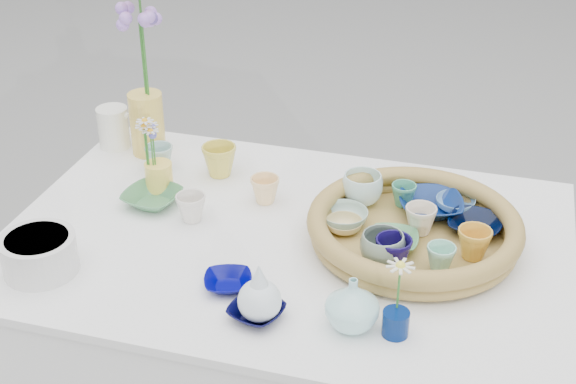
# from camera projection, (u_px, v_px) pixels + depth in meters

# --- Properties ---
(wicker_tray) EXTENTS (0.47, 0.47, 0.08)m
(wicker_tray) POSITION_uv_depth(u_px,v_px,m) (414.00, 229.00, 1.76)
(wicker_tray) COLOR olive
(wicker_tray) RESTS_ON display_table
(tray_ceramic_0) EXTENTS (0.18, 0.18, 0.04)m
(tray_ceramic_0) POSITION_uv_depth(u_px,v_px,m) (431.00, 205.00, 1.85)
(tray_ceramic_0) COLOR navy
(tray_ceramic_0) RESTS_ON wicker_tray
(tray_ceramic_1) EXTENTS (0.14, 0.14, 0.03)m
(tray_ceramic_1) POSITION_uv_depth(u_px,v_px,m) (475.00, 225.00, 1.79)
(tray_ceramic_1) COLOR black
(tray_ceramic_1) RESTS_ON wicker_tray
(tray_ceramic_2) EXTENTS (0.08, 0.08, 0.07)m
(tray_ceramic_2) POSITION_uv_depth(u_px,v_px,m) (474.00, 244.00, 1.69)
(tray_ceramic_2) COLOR gold
(tray_ceramic_2) RESTS_ON wicker_tray
(tray_ceramic_3) EXTENTS (0.12, 0.12, 0.03)m
(tray_ceramic_3) POSITION_uv_depth(u_px,v_px,m) (394.00, 241.00, 1.73)
(tray_ceramic_3) COLOR #4D9159
(tray_ceramic_3) RESTS_ON wicker_tray
(tray_ceramic_4) EXTENTS (0.11, 0.11, 0.07)m
(tray_ceramic_4) POSITION_uv_depth(u_px,v_px,m) (382.00, 250.00, 1.66)
(tray_ceramic_4) COLOR slate
(tray_ceramic_4) RESTS_ON wicker_tray
(tray_ceramic_5) EXTENTS (0.14, 0.14, 0.03)m
(tray_ceramic_5) POSITION_uv_depth(u_px,v_px,m) (343.00, 218.00, 1.81)
(tray_ceramic_5) COLOR #ACD1C5
(tray_ceramic_5) RESTS_ON wicker_tray
(tray_ceramic_6) EXTENTS (0.12, 0.12, 0.08)m
(tray_ceramic_6) POSITION_uv_depth(u_px,v_px,m) (362.00, 189.00, 1.88)
(tray_ceramic_6) COLOR silver
(tray_ceramic_6) RESTS_ON wicker_tray
(tray_ceramic_7) EXTENTS (0.08, 0.08, 0.07)m
(tray_ceramic_7) POSITION_uv_depth(u_px,v_px,m) (420.00, 220.00, 1.77)
(tray_ceramic_7) COLOR beige
(tray_ceramic_7) RESTS_ON wicker_tray
(tray_ceramic_8) EXTENTS (0.10, 0.10, 0.03)m
(tray_ceramic_8) POSITION_uv_depth(u_px,v_px,m) (455.00, 204.00, 1.87)
(tray_ceramic_8) COLOR #6BA2D2
(tray_ceramic_8) RESTS_ON wicker_tray
(tray_ceramic_9) EXTENTS (0.10, 0.10, 0.07)m
(tray_ceramic_9) POSITION_uv_depth(u_px,v_px,m) (393.00, 253.00, 1.65)
(tray_ceramic_9) COLOR #110941
(tray_ceramic_9) RESTS_ON wicker_tray
(tray_ceramic_10) EXTENTS (0.09, 0.09, 0.03)m
(tray_ceramic_10) POSITION_uv_depth(u_px,v_px,m) (344.00, 225.00, 1.79)
(tray_ceramic_10) COLOR #DBBE79
(tray_ceramic_10) RESTS_ON wicker_tray
(tray_ceramic_11) EXTENTS (0.07, 0.07, 0.06)m
(tray_ceramic_11) POSITION_uv_depth(u_px,v_px,m) (441.00, 258.00, 1.65)
(tray_ceramic_11) COLOR #8DD4B8
(tray_ceramic_11) RESTS_ON wicker_tray
(tray_ceramic_12) EXTENTS (0.06, 0.06, 0.05)m
(tray_ceramic_12) POSITION_uv_depth(u_px,v_px,m) (404.00, 195.00, 1.88)
(tray_ceramic_12) COLOR #459B78
(tray_ceramic_12) RESTS_ON wicker_tray
(loose_ceramic_0) EXTENTS (0.11, 0.11, 0.08)m
(loose_ceramic_0) POSITION_uv_depth(u_px,v_px,m) (219.00, 161.00, 2.04)
(loose_ceramic_0) COLOR gold
(loose_ceramic_0) RESTS_ON display_table
(loose_ceramic_1) EXTENTS (0.08, 0.08, 0.07)m
(loose_ceramic_1) POSITION_uv_depth(u_px,v_px,m) (265.00, 190.00, 1.92)
(loose_ceramic_1) COLOR #FFD38E
(loose_ceramic_1) RESTS_ON display_table
(loose_ceramic_2) EXTENTS (0.15, 0.15, 0.03)m
(loose_ceramic_2) POSITION_uv_depth(u_px,v_px,m) (152.00, 198.00, 1.92)
(loose_ceramic_2) COLOR #448152
(loose_ceramic_2) RESTS_ON display_table
(loose_ceramic_3) EXTENTS (0.09, 0.09, 0.07)m
(loose_ceramic_3) POSITION_uv_depth(u_px,v_px,m) (191.00, 208.00, 1.85)
(loose_ceramic_3) COLOR silver
(loose_ceramic_3) RESTS_ON display_table
(loose_ceramic_4) EXTENTS (0.12, 0.12, 0.02)m
(loose_ceramic_4) POSITION_uv_depth(u_px,v_px,m) (228.00, 282.00, 1.64)
(loose_ceramic_4) COLOR #000063
(loose_ceramic_4) RESTS_ON display_table
(loose_ceramic_5) EXTENTS (0.09, 0.09, 0.07)m
(loose_ceramic_5) POSITION_uv_depth(u_px,v_px,m) (159.00, 158.00, 2.07)
(loose_ceramic_5) COLOR #98BDB5
(loose_ceramic_5) RESTS_ON display_table
(loose_ceramic_6) EXTENTS (0.13, 0.13, 0.03)m
(loose_ceramic_6) POSITION_uv_depth(u_px,v_px,m) (256.00, 312.00, 1.55)
(loose_ceramic_6) COLOR black
(loose_ceramic_6) RESTS_ON display_table
(fluted_bowl) EXTENTS (0.16, 0.16, 0.08)m
(fluted_bowl) POSITION_uv_depth(u_px,v_px,m) (39.00, 254.00, 1.67)
(fluted_bowl) COLOR silver
(fluted_bowl) RESTS_ON display_table
(bud_vase_paleblue) EXTENTS (0.10, 0.10, 0.13)m
(bud_vase_paleblue) POSITION_uv_depth(u_px,v_px,m) (259.00, 291.00, 1.52)
(bud_vase_paleblue) COLOR white
(bud_vase_paleblue) RESTS_ON display_table
(bud_vase_seafoam) EXTENTS (0.12, 0.12, 0.11)m
(bud_vase_seafoam) POSITION_uv_depth(u_px,v_px,m) (352.00, 303.00, 1.51)
(bud_vase_seafoam) COLOR #ACE7E4
(bud_vase_seafoam) RESTS_ON display_table
(bud_vase_cobalt) EXTENTS (0.06, 0.06, 0.05)m
(bud_vase_cobalt) POSITION_uv_depth(u_px,v_px,m) (396.00, 323.00, 1.50)
(bud_vase_cobalt) COLOR #031A52
(bud_vase_cobalt) RESTS_ON display_table
(single_daisy) EXTENTS (0.07, 0.07, 0.11)m
(single_daisy) POSITION_uv_depth(u_px,v_px,m) (399.00, 287.00, 1.48)
(single_daisy) COLOR silver
(single_daisy) RESTS_ON bud_vase_cobalt
(tall_vase_yellow) EXTENTS (0.11, 0.11, 0.17)m
(tall_vase_yellow) POSITION_uv_depth(u_px,v_px,m) (147.00, 124.00, 2.13)
(tall_vase_yellow) COLOR #E8C34E
(tall_vase_yellow) RESTS_ON display_table
(gerbera) EXTENTS (0.15, 0.15, 0.31)m
(gerbera) POSITION_uv_depth(u_px,v_px,m) (144.00, 42.00, 2.01)
(gerbera) COLOR #FFA110
(gerbera) RESTS_ON tall_vase_yellow
(hydrangea) EXTENTS (0.10, 0.10, 0.29)m
(hydrangea) POSITION_uv_depth(u_px,v_px,m) (143.00, 56.00, 2.03)
(hydrangea) COLOR #5D449D
(hydrangea) RESTS_ON tall_vase_yellow
(white_pitcher) EXTENTS (0.14, 0.12, 0.11)m
(white_pitcher) POSITION_uv_depth(u_px,v_px,m) (113.00, 128.00, 2.17)
(white_pitcher) COLOR white
(white_pitcher) RESTS_ON display_table
(daisy_cup) EXTENTS (0.07, 0.07, 0.07)m
(daisy_cup) POSITION_uv_depth(u_px,v_px,m) (159.00, 177.00, 1.97)
(daisy_cup) COLOR #FFD755
(daisy_cup) RESTS_ON display_table
(daisy_posy) EXTENTS (0.08, 0.08, 0.13)m
(daisy_posy) POSITION_uv_depth(u_px,v_px,m) (154.00, 139.00, 1.93)
(daisy_posy) COLOR silver
(daisy_posy) RESTS_ON daisy_cup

